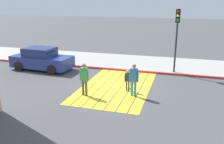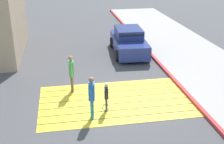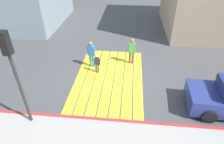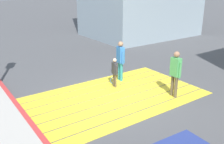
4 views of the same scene
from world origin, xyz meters
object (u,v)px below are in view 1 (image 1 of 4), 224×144
(traffic_light_corner, at_px, (177,28))
(pedestrian_adult_lead, at_px, (84,77))
(pedestrian_adult_trailing, at_px, (134,78))
(pedestrian_child_with_racket, at_px, (128,79))
(car_parked_near_curb, at_px, (42,59))

(traffic_light_corner, relative_size, pedestrian_adult_lead, 2.47)
(traffic_light_corner, bearing_deg, pedestrian_adult_trailing, -21.05)
(pedestrian_adult_trailing, distance_m, pedestrian_child_with_racket, 0.83)
(car_parked_near_curb, bearing_deg, pedestrian_adult_trailing, 66.86)
(traffic_light_corner, distance_m, pedestrian_adult_lead, 7.11)
(pedestrian_adult_lead, bearing_deg, car_parked_near_curb, -127.64)
(car_parked_near_curb, height_order, pedestrian_adult_lead, pedestrian_adult_lead)
(car_parked_near_curb, distance_m, pedestrian_adult_lead, 6.15)
(pedestrian_child_with_racket, bearing_deg, pedestrian_adult_trailing, 35.69)
(pedestrian_child_with_racket, bearing_deg, car_parked_near_curb, -110.03)
(car_parked_near_curb, xyz_separation_m, pedestrian_adult_lead, (3.75, 4.87, 0.27))
(pedestrian_adult_lead, xyz_separation_m, pedestrian_adult_trailing, (-0.63, 2.44, -0.00))
(car_parked_near_curb, relative_size, pedestrian_adult_trailing, 2.57)
(traffic_light_corner, relative_size, pedestrian_child_with_racket, 3.52)
(car_parked_near_curb, xyz_separation_m, traffic_light_corner, (-1.58, 9.11, 2.30))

